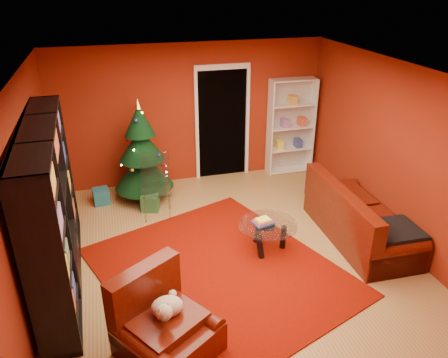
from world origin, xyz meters
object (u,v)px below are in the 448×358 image
object	(u,v)px
gift_box_teal	(101,196)
sofa	(362,213)
white_bookshelf	(291,127)
dog	(167,307)
rug	(219,271)
coffee_table	(267,237)
armchair	(168,325)
gift_box_green	(150,202)
christmas_tree	(142,152)
gift_box_red	(161,183)
acrylic_chair	(156,190)
media_unit	(52,210)

from	to	relation	value
gift_box_teal	sofa	bearing A→B (deg)	-29.91
white_bookshelf	dog	distance (m)	5.05
white_bookshelf	rug	bearing A→B (deg)	-127.08
white_bookshelf	dog	bearing A→B (deg)	-126.89
coffee_table	white_bookshelf	bearing A→B (deg)	61.09
armchair	gift_box_green	bearing A→B (deg)	53.57
christmas_tree	white_bookshelf	distance (m)	2.98
gift_box_green	gift_box_red	distance (m)	0.80
gift_box_red	coffee_table	size ratio (longest dim) A/B	0.25
acrylic_chair	media_unit	bearing A→B (deg)	-129.18
white_bookshelf	armchair	distance (m)	5.13
rug	gift_box_green	size ratio (longest dim) A/B	11.41
media_unit	christmas_tree	distance (m)	2.45
gift_box_teal	white_bookshelf	xyz separation A→B (m)	(3.71, 0.43, 0.81)
christmas_tree	armchair	size ratio (longest dim) A/B	1.89
rug	sofa	bearing A→B (deg)	6.55
gift_box_green	coffee_table	world-z (taller)	coffee_table
gift_box_red	media_unit	bearing A→B (deg)	-124.18
armchair	coffee_table	bearing A→B (deg)	9.06
gift_box_red	coffee_table	bearing A→B (deg)	-63.14
sofa	acrylic_chair	bearing A→B (deg)	63.82
gift_box_teal	armchair	distance (m)	3.71
dog	coffee_table	size ratio (longest dim) A/B	0.47
armchair	dog	distance (m)	0.20
rug	white_bookshelf	world-z (taller)	white_bookshelf
christmas_tree	white_bookshelf	size ratio (longest dim) A/B	0.95
media_unit	gift_box_green	world-z (taller)	media_unit
sofa	gift_box_green	bearing A→B (deg)	61.26
christmas_tree	gift_box_teal	distance (m)	1.08
gift_box_teal	dog	xyz separation A→B (m)	(0.66, -3.57, 0.43)
gift_box_teal	acrylic_chair	distance (m)	1.18
rug	gift_box_teal	xyz separation A→B (m)	(-1.51, 2.44, 0.13)
gift_box_green	coffee_table	distance (m)	2.24
media_unit	acrylic_chair	size ratio (longest dim) A/B	2.94
christmas_tree	acrylic_chair	bearing A→B (deg)	-78.85
armchair	gift_box_teal	bearing A→B (deg)	66.57
gift_box_teal	acrylic_chair	xyz separation A→B (m)	(0.90, -0.68, 0.34)
dog	coffee_table	distance (m)	2.24
gift_box_green	armchair	bearing A→B (deg)	-92.98
coffee_table	acrylic_chair	xyz separation A→B (m)	(-1.41, 1.43, 0.25)
acrylic_chair	rug	bearing A→B (deg)	-64.81
media_unit	christmas_tree	xyz separation A→B (m)	(1.28, 2.08, -0.18)
rug	sofa	distance (m)	2.33
sofa	acrylic_chair	size ratio (longest dim) A/B	2.17
media_unit	gift_box_red	xyz separation A→B (m)	(1.61, 2.37, -0.96)
christmas_tree	coffee_table	bearing A→B (deg)	-53.87
media_unit	gift_box_green	xyz separation A→B (m)	(1.32, 1.62, -0.92)
gift_box_teal	white_bookshelf	bearing A→B (deg)	6.56
gift_box_green	white_bookshelf	bearing A→B (deg)	16.88
dog	white_bookshelf	bearing A→B (deg)	19.15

